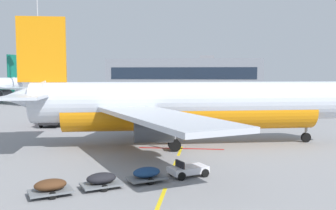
% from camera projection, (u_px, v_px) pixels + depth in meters
% --- Properties ---
extents(apron_paint_markings, '(8.00, 95.34, 0.01)m').
position_uv_depth(apron_paint_markings, '(190.00, 126.00, 50.18)').
color(apron_paint_markings, yellow).
rests_on(apron_paint_markings, ground).
extents(airliner_foreground, '(34.53, 33.71, 12.20)m').
position_uv_depth(airliner_foreground, '(185.00, 105.00, 36.31)').
color(airliner_foreground, silver).
rests_on(airliner_foreground, ground).
extents(ground_power_truck, '(3.41, 7.27, 3.14)m').
position_uv_depth(ground_power_truck, '(55.00, 113.00, 50.89)').
color(ground_power_truck, black).
rests_on(ground_power_truck, ground).
extents(baggage_train, '(10.47, 7.63, 1.14)m').
position_uv_depth(baggage_train, '(125.00, 177.00, 23.36)').
color(baggage_train, silver).
rests_on(baggage_train, ground).
extents(apron_light_mast_near, '(1.80, 1.80, 26.52)m').
position_uv_depth(apron_light_mast_near, '(38.00, 31.00, 81.49)').
color(apron_light_mast_near, slate).
rests_on(apron_light_mast_near, ground).
extents(terminal_satellite, '(62.70, 26.49, 14.54)m').
position_uv_depth(terminal_satellite, '(185.00, 75.00, 160.18)').
color(terminal_satellite, gray).
rests_on(terminal_satellite, ground).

